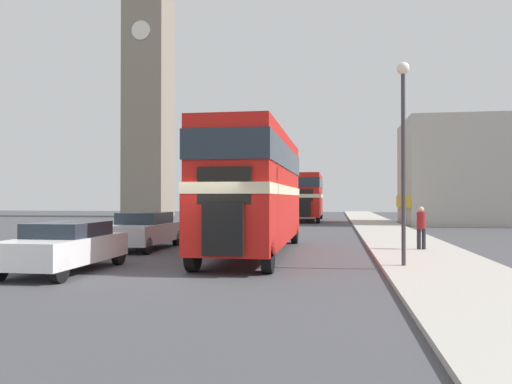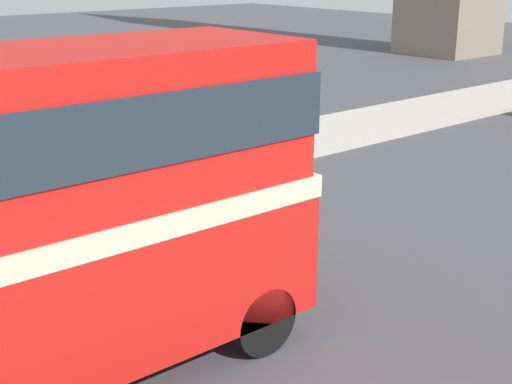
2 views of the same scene
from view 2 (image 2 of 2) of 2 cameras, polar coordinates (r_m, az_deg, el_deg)
The scene contains 0 objects.
Camera 2 is at (8.67, 3.87, 5.33)m, focal length 50.00 mm.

